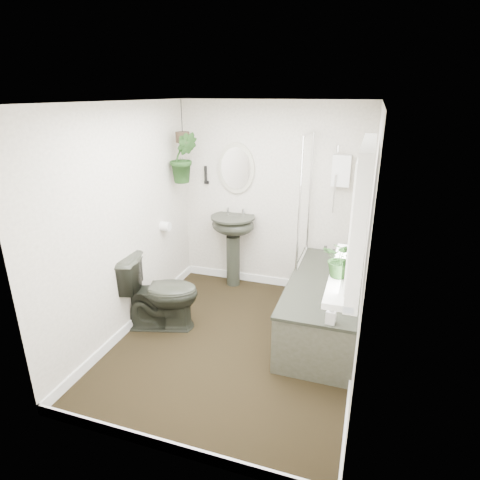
% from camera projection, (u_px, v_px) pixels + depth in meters
% --- Properties ---
extents(floor, '(2.30, 2.80, 0.02)m').
position_uv_depth(floor, '(235.00, 343.00, 4.05)').
color(floor, black).
rests_on(floor, ground).
extents(ceiling, '(2.30, 2.80, 0.02)m').
position_uv_depth(ceiling, '(234.00, 100.00, 3.24)').
color(ceiling, white).
rests_on(ceiling, ground).
extents(wall_back, '(2.30, 0.02, 2.30)m').
position_uv_depth(wall_back, '(272.00, 198.00, 4.90)').
color(wall_back, silver).
rests_on(wall_back, ground).
extents(wall_front, '(2.30, 0.02, 2.30)m').
position_uv_depth(wall_front, '(159.00, 310.00, 2.39)').
color(wall_front, silver).
rests_on(wall_front, ground).
extents(wall_left, '(0.02, 2.80, 2.30)m').
position_uv_depth(wall_left, '(125.00, 223.00, 3.99)').
color(wall_left, silver).
rests_on(wall_left, ground).
extents(wall_right, '(0.02, 2.80, 2.30)m').
position_uv_depth(wall_right, '(368.00, 250.00, 3.31)').
color(wall_right, silver).
rests_on(wall_right, ground).
extents(skirting, '(2.30, 2.80, 0.10)m').
position_uv_depth(skirting, '(235.00, 338.00, 4.03)').
color(skirting, white).
rests_on(skirting, floor).
extents(bathtub, '(0.72, 1.72, 0.58)m').
position_uv_depth(bathtub, '(324.00, 306.00, 4.16)').
color(bathtub, '#24271F').
rests_on(bathtub, floor).
extents(bath_screen, '(0.04, 0.72, 1.40)m').
position_uv_depth(bath_screen, '(305.00, 199.00, 4.35)').
color(bath_screen, silver).
rests_on(bath_screen, bathtub).
extents(shower_box, '(0.20, 0.10, 0.35)m').
position_uv_depth(shower_box, '(341.00, 171.00, 4.47)').
color(shower_box, white).
rests_on(shower_box, wall_back).
extents(oval_mirror, '(0.46, 0.03, 0.62)m').
position_uv_depth(oval_mirror, '(236.00, 168.00, 4.88)').
color(oval_mirror, '#B2AE95').
rests_on(oval_mirror, wall_back).
extents(wall_sconce, '(0.04, 0.04, 0.22)m').
position_uv_depth(wall_sconce, '(206.00, 175.00, 5.02)').
color(wall_sconce, black).
rests_on(wall_sconce, wall_back).
extents(toilet_roll_holder, '(0.11, 0.11, 0.11)m').
position_uv_depth(toilet_roll_holder, '(165.00, 226.00, 4.68)').
color(toilet_roll_holder, white).
rests_on(toilet_roll_holder, wall_left).
extents(window_recess, '(0.08, 1.00, 0.90)m').
position_uv_depth(window_recess, '(362.00, 214.00, 2.53)').
color(window_recess, white).
rests_on(window_recess, wall_right).
extents(window_sill, '(0.18, 1.00, 0.04)m').
position_uv_depth(window_sill, '(344.00, 273.00, 2.70)').
color(window_sill, white).
rests_on(window_sill, wall_right).
extents(window_blinds, '(0.01, 0.86, 0.76)m').
position_uv_depth(window_blinds, '(354.00, 213.00, 2.54)').
color(window_blinds, white).
rests_on(window_blinds, wall_right).
extents(toilet, '(0.88, 0.65, 0.80)m').
position_uv_depth(toilet, '(160.00, 292.00, 4.20)').
color(toilet, '#24271F').
rests_on(toilet, floor).
extents(pedestal_sink, '(0.65, 0.59, 0.94)m').
position_uv_depth(pedestal_sink, '(233.00, 251.00, 5.12)').
color(pedestal_sink, '#24271F').
rests_on(pedestal_sink, floor).
extents(sill_plant, '(0.28, 0.26, 0.25)m').
position_uv_depth(sill_plant, '(341.00, 259.00, 2.55)').
color(sill_plant, black).
rests_on(sill_plant, window_sill).
extents(hanging_plant, '(0.40, 0.38, 0.58)m').
position_uv_depth(hanging_plant, '(184.00, 158.00, 4.65)').
color(hanging_plant, black).
rests_on(hanging_plant, ceiling).
extents(soap_bottle, '(0.08, 0.09, 0.17)m').
position_uv_depth(soap_bottle, '(331.00, 314.00, 3.28)').
color(soap_bottle, '#302628').
rests_on(soap_bottle, bathtub).
extents(hanging_pot, '(0.16, 0.16, 0.12)m').
position_uv_depth(hanging_pot, '(183.00, 137.00, 4.57)').
color(hanging_pot, '#2E2217').
rests_on(hanging_pot, ceiling).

